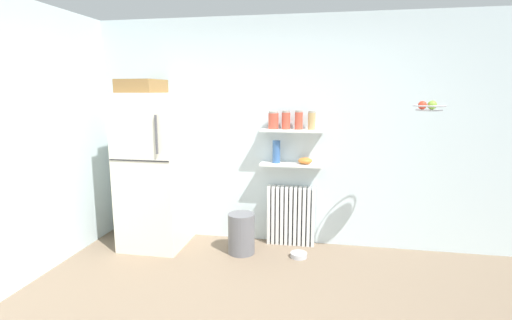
{
  "coord_description": "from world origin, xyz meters",
  "views": [
    {
      "loc": [
        0.49,
        -2.33,
        1.77
      ],
      "look_at": [
        -0.24,
        1.6,
        1.05
      ],
      "focal_mm": 26.76,
      "sensor_mm": 36.0,
      "label": 1
    }
  ],
  "objects_px": {
    "radiator": "(291,216)",
    "storage_jar_2": "(299,120)",
    "storage_jar_3": "(312,120)",
    "trash_bin": "(241,233)",
    "vase": "(276,152)",
    "pet_food_bowl": "(299,255)",
    "storage_jar_0": "(273,120)",
    "hanging_fruit_basket": "(429,106)",
    "storage_jar_1": "(286,120)",
    "shelf_bowl": "(305,161)",
    "refrigerator": "(154,168)"
  },
  "relations": [
    {
      "from": "refrigerator",
      "to": "trash_bin",
      "type": "distance_m",
      "value": 1.24
    },
    {
      "from": "trash_bin",
      "to": "storage_jar_1",
      "type": "bearing_deg",
      "value": 35.83
    },
    {
      "from": "storage_jar_3",
      "to": "hanging_fruit_basket",
      "type": "bearing_deg",
      "value": -24.41
    },
    {
      "from": "storage_jar_1",
      "to": "storage_jar_2",
      "type": "bearing_deg",
      "value": 0.0
    },
    {
      "from": "storage_jar_3",
      "to": "pet_food_bowl",
      "type": "xyz_separation_m",
      "value": [
        -0.09,
        -0.32,
        -1.43
      ]
    },
    {
      "from": "storage_jar_3",
      "to": "hanging_fruit_basket",
      "type": "height_order",
      "value": "hanging_fruit_basket"
    },
    {
      "from": "vase",
      "to": "hanging_fruit_basket",
      "type": "xyz_separation_m",
      "value": [
        1.46,
        -0.49,
        0.54
      ]
    },
    {
      "from": "refrigerator",
      "to": "vase",
      "type": "distance_m",
      "value": 1.41
    },
    {
      "from": "radiator",
      "to": "hanging_fruit_basket",
      "type": "bearing_deg",
      "value": -21.93
    },
    {
      "from": "storage_jar_0",
      "to": "storage_jar_1",
      "type": "distance_m",
      "value": 0.14
    },
    {
      "from": "storage_jar_3",
      "to": "hanging_fruit_basket",
      "type": "relative_size",
      "value": 0.72
    },
    {
      "from": "shelf_bowl",
      "to": "trash_bin",
      "type": "xyz_separation_m",
      "value": [
        -0.67,
        -0.32,
        -0.78
      ]
    },
    {
      "from": "storage_jar_1",
      "to": "hanging_fruit_basket",
      "type": "distance_m",
      "value": 1.45
    },
    {
      "from": "refrigerator",
      "to": "storage_jar_3",
      "type": "bearing_deg",
      "value": 7.86
    },
    {
      "from": "vase",
      "to": "pet_food_bowl",
      "type": "bearing_deg",
      "value": -47.5
    },
    {
      "from": "refrigerator",
      "to": "radiator",
      "type": "bearing_deg",
      "value": 10.0
    },
    {
      "from": "hanging_fruit_basket",
      "to": "refrigerator",
      "type": "bearing_deg",
      "value": 175.07
    },
    {
      "from": "vase",
      "to": "storage_jar_2",
      "type": "bearing_deg",
      "value": -0.0
    },
    {
      "from": "storage_jar_0",
      "to": "vase",
      "type": "xyz_separation_m",
      "value": [
        0.04,
        0.0,
        -0.35
      ]
    },
    {
      "from": "pet_food_bowl",
      "to": "refrigerator",
      "type": "bearing_deg",
      "value": 177.2
    },
    {
      "from": "radiator",
      "to": "storage_jar_2",
      "type": "relative_size",
      "value": 3.3
    },
    {
      "from": "refrigerator",
      "to": "storage_jar_1",
      "type": "bearing_deg",
      "value": 9.33
    },
    {
      "from": "trash_bin",
      "to": "pet_food_bowl",
      "type": "relative_size",
      "value": 2.5
    },
    {
      "from": "radiator",
      "to": "vase",
      "type": "distance_m",
      "value": 0.77
    },
    {
      "from": "shelf_bowl",
      "to": "pet_food_bowl",
      "type": "distance_m",
      "value": 1.03
    },
    {
      "from": "vase",
      "to": "hanging_fruit_basket",
      "type": "height_order",
      "value": "hanging_fruit_basket"
    },
    {
      "from": "vase",
      "to": "pet_food_bowl",
      "type": "height_order",
      "value": "vase"
    },
    {
      "from": "shelf_bowl",
      "to": "hanging_fruit_basket",
      "type": "xyz_separation_m",
      "value": [
        1.13,
        -0.49,
        0.63
      ]
    },
    {
      "from": "refrigerator",
      "to": "storage_jar_0",
      "type": "height_order",
      "value": "refrigerator"
    },
    {
      "from": "pet_food_bowl",
      "to": "hanging_fruit_basket",
      "type": "bearing_deg",
      "value": -7.96
    },
    {
      "from": "pet_food_bowl",
      "to": "radiator",
      "type": "bearing_deg",
      "value": 109.07
    },
    {
      "from": "refrigerator",
      "to": "trash_bin",
      "type": "relative_size",
      "value": 4.23
    },
    {
      "from": "storage_jar_2",
      "to": "hanging_fruit_basket",
      "type": "distance_m",
      "value": 1.32
    },
    {
      "from": "refrigerator",
      "to": "storage_jar_3",
      "type": "height_order",
      "value": "refrigerator"
    },
    {
      "from": "storage_jar_1",
      "to": "shelf_bowl",
      "type": "distance_m",
      "value": 0.5
    },
    {
      "from": "storage_jar_1",
      "to": "storage_jar_2",
      "type": "distance_m",
      "value": 0.14
    },
    {
      "from": "refrigerator",
      "to": "pet_food_bowl",
      "type": "distance_m",
      "value": 1.89
    },
    {
      "from": "shelf_bowl",
      "to": "storage_jar_3",
      "type": "bearing_deg",
      "value": 0.0
    },
    {
      "from": "storage_jar_3",
      "to": "trash_bin",
      "type": "relative_size",
      "value": 0.46
    },
    {
      "from": "storage_jar_1",
      "to": "pet_food_bowl",
      "type": "bearing_deg",
      "value": -59.26
    },
    {
      "from": "storage_jar_0",
      "to": "storage_jar_2",
      "type": "distance_m",
      "value": 0.28
    },
    {
      "from": "storage_jar_3",
      "to": "trash_bin",
      "type": "xyz_separation_m",
      "value": [
        -0.73,
        -0.32,
        -1.23
      ]
    },
    {
      "from": "trash_bin",
      "to": "pet_food_bowl",
      "type": "xyz_separation_m",
      "value": [
        0.64,
        -0.0,
        -0.2
      ]
    },
    {
      "from": "refrigerator",
      "to": "storage_jar_2",
      "type": "bearing_deg",
      "value": 8.53
    },
    {
      "from": "storage_jar_1",
      "to": "storage_jar_3",
      "type": "distance_m",
      "value": 0.28
    },
    {
      "from": "storage_jar_1",
      "to": "storage_jar_0",
      "type": "bearing_deg",
      "value": 180.0
    },
    {
      "from": "pet_food_bowl",
      "to": "trash_bin",
      "type": "bearing_deg",
      "value": 179.62
    },
    {
      "from": "storage_jar_1",
      "to": "vase",
      "type": "relative_size",
      "value": 0.79
    },
    {
      "from": "radiator",
      "to": "storage_jar_2",
      "type": "distance_m",
      "value": 1.12
    },
    {
      "from": "storage_jar_2",
      "to": "hanging_fruit_basket",
      "type": "xyz_separation_m",
      "value": [
        1.21,
        -0.49,
        0.18
      ]
    }
  ]
}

